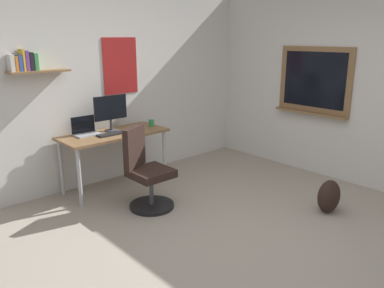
{
  "coord_description": "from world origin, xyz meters",
  "views": [
    {
      "loc": [
        -2.52,
        -2.14,
        1.94
      ],
      "look_at": [
        0.07,
        0.72,
        0.85
      ],
      "focal_mm": 36.02,
      "sensor_mm": 36.0,
      "label": 1
    }
  ],
  "objects_px": {
    "coffee_mug": "(151,123)",
    "backpack": "(329,196)",
    "computer_mouse": "(131,130)",
    "monitor_primary": "(111,111)",
    "office_chair": "(146,174)",
    "keyboard": "(112,134)",
    "laptop": "(86,130)",
    "desk": "(114,139)"
  },
  "relations": [
    {
      "from": "laptop",
      "to": "office_chair",
      "type": "bearing_deg",
      "value": -74.21
    },
    {
      "from": "keyboard",
      "to": "desk",
      "type": "bearing_deg",
      "value": 48.19
    },
    {
      "from": "laptop",
      "to": "keyboard",
      "type": "distance_m",
      "value": 0.33
    },
    {
      "from": "office_chair",
      "to": "laptop",
      "type": "distance_m",
      "value": 1.02
    },
    {
      "from": "office_chair",
      "to": "backpack",
      "type": "xyz_separation_m",
      "value": [
        1.45,
        -1.5,
        -0.22
      ]
    },
    {
      "from": "monitor_primary",
      "to": "backpack",
      "type": "relative_size",
      "value": 1.22
    },
    {
      "from": "monitor_primary",
      "to": "backpack",
      "type": "xyz_separation_m",
      "value": [
        1.36,
        -2.36,
        -0.83
      ]
    },
    {
      "from": "computer_mouse",
      "to": "backpack",
      "type": "distance_m",
      "value": 2.55
    },
    {
      "from": "monitor_primary",
      "to": "computer_mouse",
      "type": "relative_size",
      "value": 4.46
    },
    {
      "from": "keyboard",
      "to": "backpack",
      "type": "bearing_deg",
      "value": -56.18
    },
    {
      "from": "keyboard",
      "to": "backpack",
      "type": "xyz_separation_m",
      "value": [
        1.47,
        -2.19,
        -0.57
      ]
    },
    {
      "from": "keyboard",
      "to": "coffee_mug",
      "type": "relative_size",
      "value": 4.02
    },
    {
      "from": "laptop",
      "to": "backpack",
      "type": "relative_size",
      "value": 0.82
    },
    {
      "from": "monitor_primary",
      "to": "backpack",
      "type": "height_order",
      "value": "monitor_primary"
    },
    {
      "from": "keyboard",
      "to": "coffee_mug",
      "type": "distance_m",
      "value": 0.65
    },
    {
      "from": "computer_mouse",
      "to": "coffee_mug",
      "type": "relative_size",
      "value": 1.13
    },
    {
      "from": "office_chair",
      "to": "computer_mouse",
      "type": "relative_size",
      "value": 9.13
    },
    {
      "from": "office_chair",
      "to": "backpack",
      "type": "bearing_deg",
      "value": -46.07
    },
    {
      "from": "monitor_primary",
      "to": "keyboard",
      "type": "height_order",
      "value": "monitor_primary"
    },
    {
      "from": "desk",
      "to": "computer_mouse",
      "type": "bearing_deg",
      "value": -19.78
    },
    {
      "from": "coffee_mug",
      "to": "computer_mouse",
      "type": "bearing_deg",
      "value": -172.3
    },
    {
      "from": "coffee_mug",
      "to": "backpack",
      "type": "distance_m",
      "value": 2.46
    },
    {
      "from": "desk",
      "to": "monitor_primary",
      "type": "xyz_separation_m",
      "value": [
        0.03,
        0.1,
        0.35
      ]
    },
    {
      "from": "desk",
      "to": "laptop",
      "type": "height_order",
      "value": "laptop"
    },
    {
      "from": "desk",
      "to": "keyboard",
      "type": "height_order",
      "value": "keyboard"
    },
    {
      "from": "office_chair",
      "to": "coffee_mug",
      "type": "height_order",
      "value": "office_chair"
    },
    {
      "from": "monitor_primary",
      "to": "laptop",
      "type": "bearing_deg",
      "value": 171.95
    },
    {
      "from": "backpack",
      "to": "keyboard",
      "type": "bearing_deg",
      "value": 123.82
    },
    {
      "from": "desk",
      "to": "coffee_mug",
      "type": "relative_size",
      "value": 14.81
    },
    {
      "from": "laptop",
      "to": "monitor_primary",
      "type": "height_order",
      "value": "monitor_primary"
    },
    {
      "from": "desk",
      "to": "laptop",
      "type": "bearing_deg",
      "value": 154.5
    },
    {
      "from": "computer_mouse",
      "to": "coffee_mug",
      "type": "height_order",
      "value": "coffee_mug"
    },
    {
      "from": "desk",
      "to": "coffee_mug",
      "type": "distance_m",
      "value": 0.6
    },
    {
      "from": "keyboard",
      "to": "office_chair",
      "type": "bearing_deg",
      "value": -88.49
    },
    {
      "from": "laptop",
      "to": "backpack",
      "type": "distance_m",
      "value": 3.01
    },
    {
      "from": "laptop",
      "to": "keyboard",
      "type": "relative_size",
      "value": 0.84
    },
    {
      "from": "laptop",
      "to": "monitor_primary",
      "type": "xyz_separation_m",
      "value": [
        0.34,
        -0.05,
        0.22
      ]
    },
    {
      "from": "keyboard",
      "to": "computer_mouse",
      "type": "relative_size",
      "value": 3.56
    },
    {
      "from": "laptop",
      "to": "keyboard",
      "type": "xyz_separation_m",
      "value": [
        0.24,
        -0.22,
        -0.04
      ]
    },
    {
      "from": "monitor_primary",
      "to": "coffee_mug",
      "type": "bearing_deg",
      "value": -12.79
    },
    {
      "from": "computer_mouse",
      "to": "backpack",
      "type": "xyz_separation_m",
      "value": [
        1.19,
        -2.19,
        -0.57
      ]
    },
    {
      "from": "office_chair",
      "to": "coffee_mug",
      "type": "bearing_deg",
      "value": 49.33
    }
  ]
}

